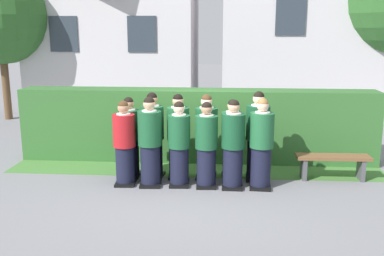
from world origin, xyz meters
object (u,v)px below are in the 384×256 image
(student_front_row_4, at_px, (233,146))
(student_rear_row_4, at_px, (232,141))
(student_in_red_blazer, at_px, (125,145))
(student_rear_row_3, at_px, (206,139))
(student_front_row_5, at_px, (261,146))
(student_rear_row_2, at_px, (178,138))
(student_front_row_2, at_px, (179,146))
(student_rear_row_5, at_px, (257,138))
(student_front_row_3, at_px, (206,147))
(student_rear_row_0, at_px, (130,139))
(student_rear_row_1, at_px, (153,137))
(student_front_row_1, at_px, (150,144))
(wooden_bench, at_px, (333,162))

(student_front_row_4, bearing_deg, student_rear_row_4, 91.59)
(student_in_red_blazer, xyz_separation_m, student_rear_row_3, (1.50, 0.48, 0.03))
(student_front_row_5, xyz_separation_m, student_rear_row_2, (-1.57, 0.48, -0.01))
(student_in_red_blazer, height_order, student_front_row_4, student_front_row_4)
(student_front_row_2, height_order, student_rear_row_2, student_rear_row_2)
(student_rear_row_4, height_order, student_rear_row_5, student_rear_row_5)
(student_front_row_3, distance_m, student_rear_row_0, 1.58)
(student_rear_row_3, distance_m, student_rear_row_5, 0.98)
(student_in_red_blazer, distance_m, student_rear_row_1, 0.63)
(student_rear_row_1, xyz_separation_m, student_rear_row_2, (0.49, 0.04, -0.02))
(student_front_row_1, xyz_separation_m, student_front_row_2, (0.54, 0.04, -0.04))
(student_in_red_blazer, bearing_deg, wooden_bench, 7.95)
(student_front_row_3, distance_m, student_rear_row_1, 1.15)
(student_front_row_3, distance_m, student_rear_row_5, 1.07)
(student_rear_row_2, height_order, student_rear_row_3, student_rear_row_2)
(student_in_red_blazer, bearing_deg, student_rear_row_5, 10.66)
(student_rear_row_1, relative_size, student_rear_row_4, 1.08)
(student_in_red_blazer, relative_size, student_rear_row_5, 0.92)
(student_rear_row_0, height_order, student_rear_row_1, student_rear_row_1)
(student_rear_row_1, height_order, wooden_bench, student_rear_row_1)
(student_front_row_3, xyz_separation_m, student_rear_row_4, (0.47, 0.50, -0.01))
(student_front_row_2, distance_m, wooden_bench, 3.00)
(student_front_row_5, relative_size, wooden_bench, 1.18)
(student_front_row_1, bearing_deg, student_rear_row_3, 26.05)
(student_rear_row_1, bearing_deg, student_rear_row_5, 0.82)
(student_front_row_3, bearing_deg, student_front_row_2, 177.24)
(student_rear_row_4, bearing_deg, student_in_red_blazer, -166.10)
(student_front_row_5, height_order, student_rear_row_1, student_rear_row_1)
(student_rear_row_5, bearing_deg, student_front_row_1, -166.39)
(student_front_row_5, relative_size, student_rear_row_5, 0.97)
(student_front_row_4, relative_size, student_rear_row_0, 1.03)
(student_front_row_1, height_order, student_front_row_5, student_front_row_1)
(student_rear_row_0, xyz_separation_m, student_rear_row_3, (1.50, 0.05, 0.03))
(student_front_row_2, xyz_separation_m, student_rear_row_1, (-0.56, 0.42, 0.05))
(student_rear_row_5, bearing_deg, student_rear_row_0, -179.18)
(student_front_row_5, relative_size, student_rear_row_1, 0.99)
(student_rear_row_1, bearing_deg, student_rear_row_3, 2.35)
(student_front_row_1, xyz_separation_m, student_front_row_5, (2.04, 0.02, -0.00))
(student_front_row_4, bearing_deg, student_rear_row_0, 167.21)
(student_front_row_3, distance_m, student_rear_row_4, 0.69)
(student_in_red_blazer, distance_m, student_rear_row_0, 0.43)
(student_front_row_4, xyz_separation_m, student_rear_row_2, (-1.06, 0.50, 0.01))
(student_rear_row_4, bearing_deg, student_front_row_5, -42.97)
(student_front_row_5, bearing_deg, student_rear_row_5, 94.84)
(student_front_row_5, xyz_separation_m, student_rear_row_4, (-0.53, 0.49, -0.05))
(student_rear_row_0, bearing_deg, student_rear_row_1, 0.80)
(student_rear_row_2, distance_m, wooden_bench, 3.03)
(student_front_row_4, bearing_deg, student_rear_row_5, 46.08)
(student_rear_row_2, xyz_separation_m, student_rear_row_5, (1.53, -0.01, 0.03))
(student_rear_row_2, bearing_deg, student_in_red_blazer, -153.20)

